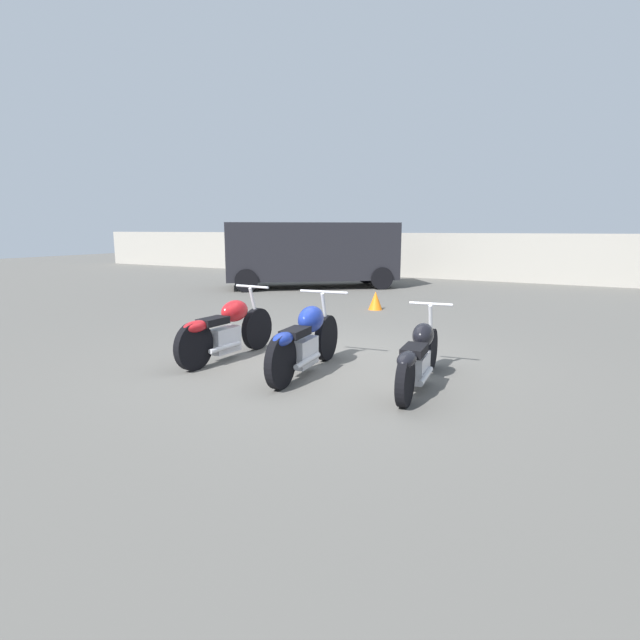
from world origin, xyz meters
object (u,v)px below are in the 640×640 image
Objects in this scene: parked_van at (311,252)px; traffic_cone_near at (375,301)px; motorcycle_slot_0 at (226,330)px; motorcycle_slot_1 at (305,339)px; motorcycle_slot_2 at (419,357)px.

parked_van is 4.94m from traffic_cone_near.
motorcycle_slot_0 is at bearing -16.27° from parked_van.
parked_van is at bearing 113.42° from motorcycle_slot_1.
motorcycle_slot_0 is 0.98× the size of motorcycle_slot_2.
motorcycle_slot_0 is at bearing 174.84° from motorcycle_slot_2.
motorcycle_slot_2 is at bearing 2.88° from motorcycle_slot_0.
traffic_cone_near is at bearing 96.93° from motorcycle_slot_1.
parked_van is 12.64× the size of traffic_cone_near.
motorcycle_slot_1 reaches higher than motorcycle_slot_2.
motorcycle_slot_0 is 2.85m from motorcycle_slot_2.
motorcycle_slot_2 is 10.55m from parked_van.
parked_van reaches higher than motorcycle_slot_2.
motorcycle_slot_2 reaches higher than traffic_cone_near.
motorcycle_slot_0 is 1.37m from motorcycle_slot_1.
motorcycle_slot_0 reaches higher than traffic_cone_near.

